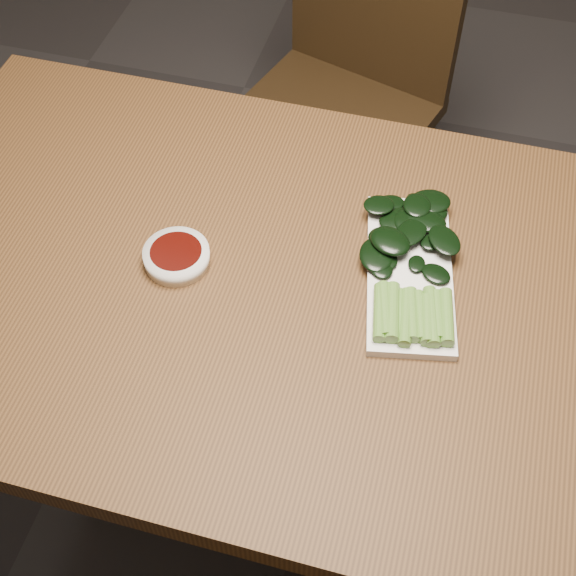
{
  "coord_description": "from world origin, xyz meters",
  "views": [
    {
      "loc": [
        0.15,
        -0.72,
        1.69
      ],
      "look_at": [
        -0.04,
        -0.02,
        0.76
      ],
      "focal_mm": 50.0,
      "sensor_mm": 36.0,
      "label": 1
    }
  ],
  "objects_px": {
    "chair_far": "(345,87)",
    "serving_plate": "(409,273)",
    "table": "(313,316)",
    "gai_lan": "(411,259)",
    "sauce_bowl": "(177,256)"
  },
  "relations": [
    {
      "from": "table",
      "to": "serving_plate",
      "type": "xyz_separation_m",
      "value": [
        0.13,
        0.06,
        0.08
      ]
    },
    {
      "from": "chair_far",
      "to": "serving_plate",
      "type": "distance_m",
      "value": 0.83
    },
    {
      "from": "gai_lan",
      "to": "serving_plate",
      "type": "bearing_deg",
      "value": -83.67
    },
    {
      "from": "serving_plate",
      "to": "table",
      "type": "bearing_deg",
      "value": -155.55
    },
    {
      "from": "serving_plate",
      "to": "gai_lan",
      "type": "bearing_deg",
      "value": 96.33
    },
    {
      "from": "table",
      "to": "serving_plate",
      "type": "bearing_deg",
      "value": 24.45
    },
    {
      "from": "chair_far",
      "to": "sauce_bowl",
      "type": "height_order",
      "value": "chair_far"
    },
    {
      "from": "table",
      "to": "gai_lan",
      "type": "height_order",
      "value": "gai_lan"
    },
    {
      "from": "table",
      "to": "sauce_bowl",
      "type": "height_order",
      "value": "sauce_bowl"
    },
    {
      "from": "table",
      "to": "serving_plate",
      "type": "relative_size",
      "value": 4.43
    },
    {
      "from": "chair_far",
      "to": "gai_lan",
      "type": "height_order",
      "value": "chair_far"
    },
    {
      "from": "table",
      "to": "chair_far",
      "type": "distance_m",
      "value": 0.83
    },
    {
      "from": "chair_far",
      "to": "serving_plate",
      "type": "height_order",
      "value": "chair_far"
    },
    {
      "from": "table",
      "to": "gai_lan",
      "type": "xyz_separation_m",
      "value": [
        0.13,
        0.07,
        0.1
      ]
    },
    {
      "from": "serving_plate",
      "to": "gai_lan",
      "type": "relative_size",
      "value": 0.98
    }
  ]
}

